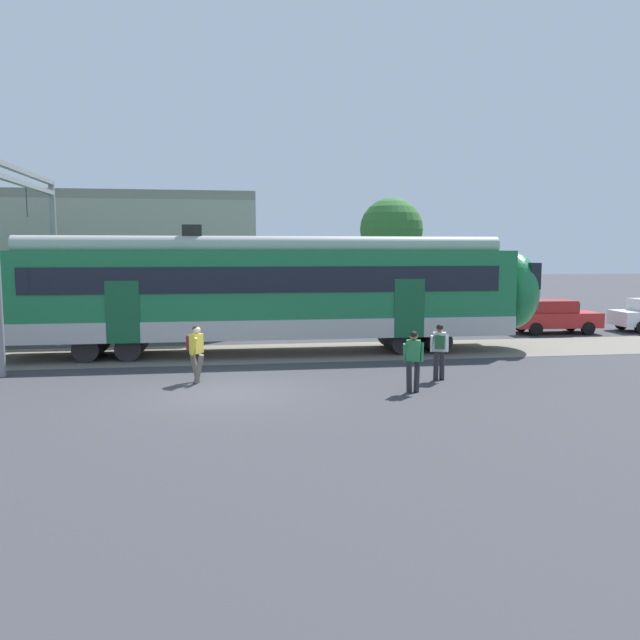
% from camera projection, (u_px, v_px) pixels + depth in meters
% --- Properties ---
extents(ground_plane, '(160.00, 160.00, 0.00)m').
position_uv_depth(ground_plane, '(227.00, 392.00, 16.77)').
color(ground_plane, '#38383D').
extents(pedestrian_yellow, '(0.54, 0.67, 1.67)m').
position_uv_depth(pedestrian_yellow, '(196.00, 349.00, 17.90)').
color(pedestrian_yellow, '#6B6051').
rests_on(pedestrian_yellow, ground).
extents(pedestrian_green, '(0.64, 0.58, 1.67)m').
position_uv_depth(pedestrian_green, '(413.00, 357.00, 16.65)').
color(pedestrian_green, '#28282D').
rests_on(pedestrian_green, ground).
extents(pedestrian_white, '(0.63, 0.60, 1.67)m').
position_uv_depth(pedestrian_white, '(439.00, 347.00, 18.23)').
color(pedestrian_white, '#28282D').
rests_on(pedestrian_white, ground).
extents(parked_car_red, '(4.05, 1.86, 1.54)m').
position_uv_depth(parked_car_red, '(554.00, 316.00, 28.77)').
color(parked_car_red, '#B22323').
rests_on(parked_car_red, ground).
extents(catenary_gantry, '(0.24, 6.64, 6.53)m').
position_uv_depth(catenary_gantry, '(28.00, 236.00, 21.53)').
color(catenary_gantry, gray).
rests_on(catenary_gantry, ground).
extents(background_building, '(21.39, 5.00, 9.20)m').
position_uv_depth(background_building, '(19.00, 264.00, 28.44)').
color(background_building, gray).
rests_on(background_building, ground).
extents(street_tree_right, '(3.22, 3.22, 6.50)m').
position_uv_depth(street_tree_right, '(391.00, 230.00, 31.90)').
color(street_tree_right, brown).
rests_on(street_tree_right, ground).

